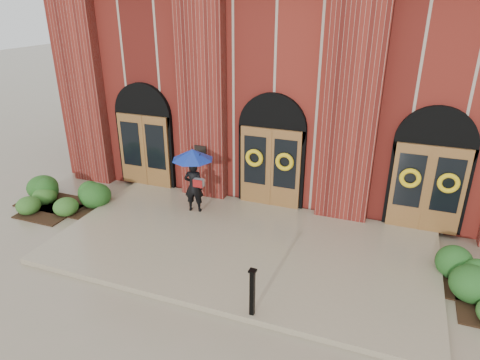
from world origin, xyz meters
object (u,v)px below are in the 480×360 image
at_px(man_with_umbrella, 193,168).
at_px(metal_post, 252,291).
at_px(hedge_wall_left, 64,195).
at_px(hedge_wall_right, 454,270).

xyz_separation_m(man_with_umbrella, metal_post, (3.21, -3.83, -0.82)).
xyz_separation_m(metal_post, hedge_wall_left, (-7.46, 2.91, -0.36)).
relative_size(man_with_umbrella, hedge_wall_right, 0.69).
distance_m(metal_post, hedge_wall_left, 8.01).
distance_m(man_with_umbrella, hedge_wall_left, 4.51).
relative_size(man_with_umbrella, metal_post, 1.82).
bearing_deg(metal_post, hedge_wall_right, 35.37).
distance_m(man_with_umbrella, hedge_wall_right, 7.39).
relative_size(hedge_wall_left, hedge_wall_right, 0.97).
bearing_deg(man_with_umbrella, hedge_wall_left, 0.66).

